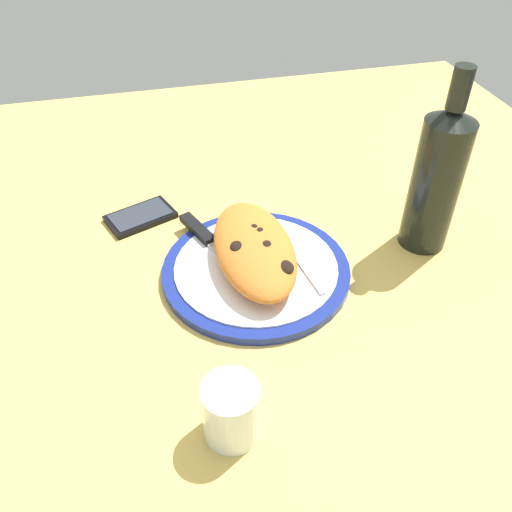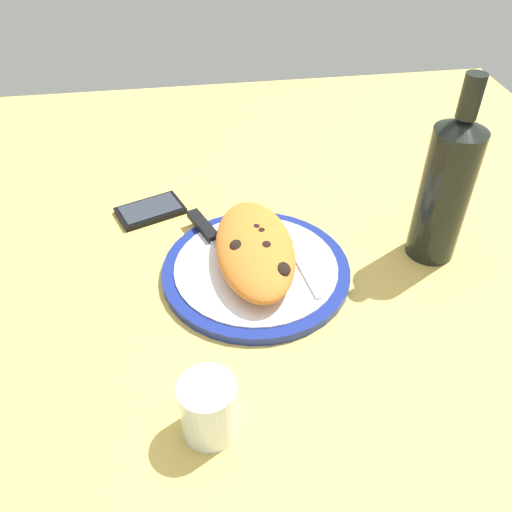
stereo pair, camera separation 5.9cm
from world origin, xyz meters
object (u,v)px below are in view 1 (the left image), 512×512
at_px(calzone, 254,248).
at_px(fork, 292,251).
at_px(wine_bottle, 437,178).
at_px(knife, 209,240).
at_px(smartphone, 141,217).
at_px(plate, 256,270).
at_px(water_glass, 231,414).

xyz_separation_m(calzone, fork, (0.01, -0.06, -0.02)).
bearing_deg(wine_bottle, knife, 80.10).
height_order(fork, smartphone, fork).
distance_m(fork, wine_bottle, 0.25).
bearing_deg(plate, water_glass, 160.15).
bearing_deg(water_glass, knife, -5.62).
relative_size(smartphone, water_glass, 1.63).
bearing_deg(calzone, wine_bottle, -89.76).
height_order(plate, wine_bottle, wine_bottle).
height_order(fork, wine_bottle, wine_bottle).
xyz_separation_m(plate, calzone, (0.01, 0.00, 0.03)).
bearing_deg(wine_bottle, calzone, 90.24).
relative_size(water_glass, wine_bottle, 0.27).
distance_m(smartphone, water_glass, 0.46).
distance_m(calzone, wine_bottle, 0.30).
height_order(knife, smartphone, knife).
distance_m(plate, calzone, 0.04).
bearing_deg(smartphone, calzone, -137.44).
bearing_deg(smartphone, knife, -138.23).
height_order(plate, water_glass, water_glass).
bearing_deg(smartphone, wine_bottle, -111.28).
bearing_deg(fork, plate, 104.85).
relative_size(knife, smartphone, 1.68).
bearing_deg(wine_bottle, fork, 88.91).
height_order(calzone, wine_bottle, wine_bottle).
xyz_separation_m(plate, wine_bottle, (0.01, -0.29, 0.12)).
bearing_deg(plate, smartphone, 40.86).
distance_m(smartphone, wine_bottle, 0.50).
xyz_separation_m(smartphone, wine_bottle, (-0.18, -0.46, 0.12)).
relative_size(knife, water_glass, 2.75).
bearing_deg(knife, plate, -140.61).
bearing_deg(fork, smartphone, 52.89).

